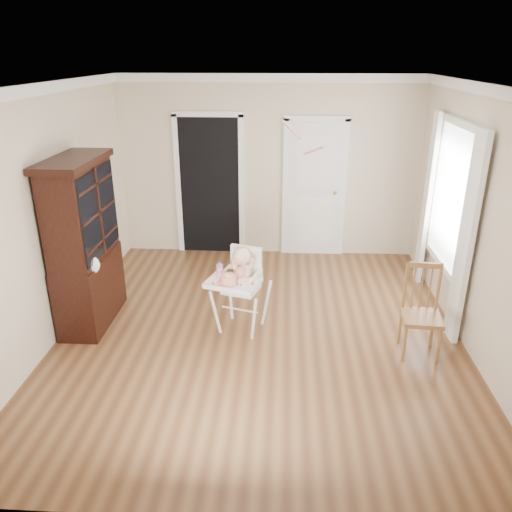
# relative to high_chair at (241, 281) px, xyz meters

# --- Properties ---
(floor) EXTENTS (5.00, 5.00, 0.00)m
(floor) POSITION_rel_high_chair_xyz_m (0.22, -0.07, -0.61)
(floor) COLOR #56351D
(floor) RESTS_ON ground
(ceiling) EXTENTS (5.00, 5.00, 0.00)m
(ceiling) POSITION_rel_high_chair_xyz_m (0.22, -0.07, 2.09)
(ceiling) COLOR white
(ceiling) RESTS_ON wall_back
(wall_back) EXTENTS (4.50, 0.00, 4.50)m
(wall_back) POSITION_rel_high_chair_xyz_m (0.22, 2.43, 0.74)
(wall_back) COLOR beige
(wall_back) RESTS_ON floor
(wall_left) EXTENTS (0.00, 5.00, 5.00)m
(wall_left) POSITION_rel_high_chair_xyz_m (-2.03, -0.07, 0.74)
(wall_left) COLOR beige
(wall_left) RESTS_ON floor
(wall_right) EXTENTS (0.00, 5.00, 5.00)m
(wall_right) POSITION_rel_high_chair_xyz_m (2.47, -0.07, 0.74)
(wall_right) COLOR beige
(wall_right) RESTS_ON floor
(crown_molding) EXTENTS (4.50, 5.00, 0.12)m
(crown_molding) POSITION_rel_high_chair_xyz_m (0.22, -0.07, 2.03)
(crown_molding) COLOR white
(crown_molding) RESTS_ON ceiling
(doorway) EXTENTS (1.06, 0.05, 2.22)m
(doorway) POSITION_rel_high_chair_xyz_m (-0.68, 2.42, 0.50)
(doorway) COLOR black
(doorway) RESTS_ON wall_back
(closet_door) EXTENTS (0.96, 0.09, 2.13)m
(closet_door) POSITION_rel_high_chair_xyz_m (0.92, 2.41, 0.42)
(closet_door) COLOR white
(closet_door) RESTS_ON wall_back
(window_right) EXTENTS (0.13, 1.84, 2.30)m
(window_right) POSITION_rel_high_chair_xyz_m (2.39, 0.73, 0.68)
(window_right) COLOR white
(window_right) RESTS_ON wall_right
(high_chair) EXTENTS (0.73, 0.83, 0.99)m
(high_chair) POSITION_rel_high_chair_xyz_m (0.00, 0.00, 0.00)
(high_chair) COLOR white
(high_chair) RESTS_ON floor
(baby) EXTENTS (0.28, 0.27, 0.46)m
(baby) POSITION_rel_high_chair_xyz_m (0.01, 0.02, 0.15)
(baby) COLOR beige
(baby) RESTS_ON high_chair
(cake) EXTENTS (0.22, 0.22, 0.10)m
(cake) POSITION_rel_high_chair_xyz_m (-0.11, -0.25, 0.13)
(cake) COLOR silver
(cake) RESTS_ON high_chair
(sippy_cup) EXTENTS (0.07, 0.07, 0.18)m
(sippy_cup) POSITION_rel_high_chair_xyz_m (-0.23, -0.06, 0.15)
(sippy_cup) COLOR pink
(sippy_cup) RESTS_ON high_chair
(china_cabinet) EXTENTS (0.51, 1.16, 1.95)m
(china_cabinet) POSITION_rel_high_chair_xyz_m (-1.77, 0.10, 0.37)
(china_cabinet) COLOR black
(china_cabinet) RESTS_ON floor
(dining_chair) EXTENTS (0.43, 0.43, 0.98)m
(dining_chair) POSITION_rel_high_chair_xyz_m (1.91, -0.37, -0.15)
(dining_chair) COLOR brown
(dining_chair) RESTS_ON floor
(streamer) EXTENTS (0.24, 0.45, 0.15)m
(streamer) POSITION_rel_high_chair_xyz_m (0.53, 0.76, 1.56)
(streamer) COLOR pink
(streamer) RESTS_ON ceiling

